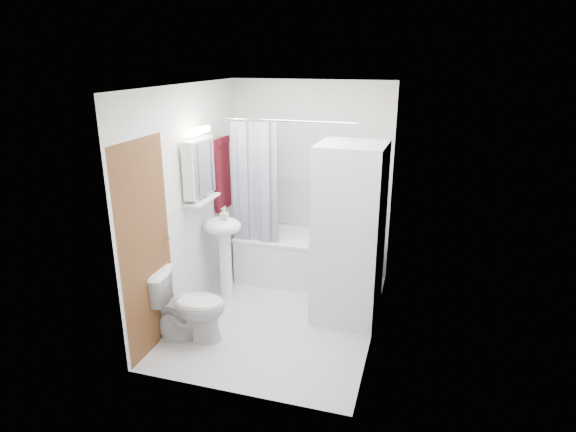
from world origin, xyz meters
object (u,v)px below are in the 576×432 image
(washer_dryer, at_px, (349,234))
(sink, at_px, (223,238))
(bathtub, at_px, (300,256))
(toilet, at_px, (189,306))

(washer_dryer, bearing_deg, sink, 179.39)
(sink, bearing_deg, bathtub, 40.48)
(sink, relative_size, washer_dryer, 0.56)
(washer_dryer, height_order, toilet, washer_dryer)
(sink, bearing_deg, toilet, -87.94)
(bathtub, bearing_deg, washer_dryer, -45.10)
(washer_dryer, xyz_separation_m, toilet, (-1.40, -0.88, -0.58))
(washer_dryer, relative_size, toilet, 2.57)
(sink, relative_size, toilet, 1.44)
(bathtub, height_order, sink, sink)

